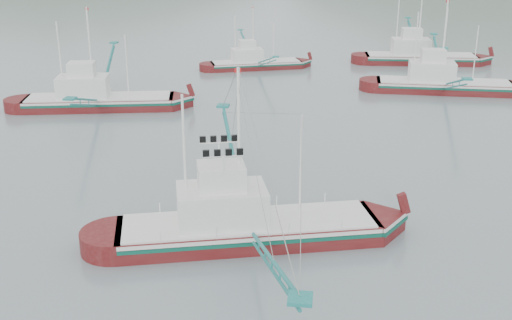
# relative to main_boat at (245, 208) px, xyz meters

# --- Properties ---
(ground) EXTENTS (1200.00, 1200.00, 0.00)m
(ground) POSITION_rel_main_boat_xyz_m (-0.09, 0.05, -2.25)
(ground) COLOR slate
(ground) RESTS_ON ground
(main_boat) EXTENTS (16.67, 28.58, 11.81)m
(main_boat) POSITION_rel_main_boat_xyz_m (0.00, 0.00, 0.00)
(main_boat) COLOR #4F0D0E
(main_boat) RESTS_ON ground
(bg_boat_right) EXTENTS (15.96, 28.74, 11.62)m
(bg_boat_right) POSITION_rel_main_boat_xyz_m (17.98, 41.53, -0.65)
(bg_boat_right) COLOR #4F0D0E
(bg_boat_right) RESTS_ON ground
(bg_boat_left) EXTENTS (16.43, 28.50, 11.66)m
(bg_boat_left) POSITION_rel_main_boat_xyz_m (-20.15, 29.23, -0.22)
(bg_boat_left) COLOR #4F0D0E
(bg_boat_left) RESTS_ON ground
(bg_boat_far) EXTENTS (12.98, 22.06, 9.22)m
(bg_boat_far) POSITION_rel_main_boat_xyz_m (-5.82, 52.37, -0.45)
(bg_boat_far) COLOR #4F0D0E
(bg_boat_far) RESTS_ON ground
(bg_boat_extra) EXTENTS (16.05, 28.72, 11.62)m
(bg_boat_extra) POSITION_rel_main_boat_xyz_m (17.29, 58.83, -0.65)
(bg_boat_extra) COLOR #4F0D0E
(bg_boat_extra) RESTS_ON ground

